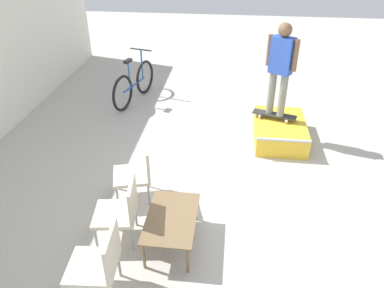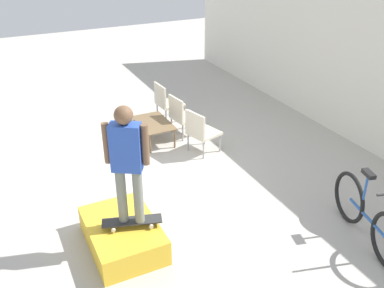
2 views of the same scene
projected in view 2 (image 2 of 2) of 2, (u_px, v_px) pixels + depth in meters
The scene contains 10 objects.
ground_plane at pixel (141, 178), 7.57m from camera, with size 24.00×24.00×0.00m, color #B7B2A8.
house_wall_back at pixel (344, 63), 8.58m from camera, with size 12.00×0.06×3.00m.
skate_ramp_box at pixel (123, 234), 5.91m from camera, with size 1.34×0.91×0.40m.
skateboard_on_ramp at pixel (132, 221), 5.74m from camera, with size 0.43×0.83×0.07m.
person_skater at pixel (127, 157), 5.28m from camera, with size 0.37×0.50×1.66m.
coffee_table at pixel (154, 124), 8.66m from camera, with size 1.00×0.62×0.42m.
patio_chair_left at pixel (166, 101), 9.52m from camera, with size 0.56×0.56×0.88m.
patio_chair_center at pixel (182, 114), 8.85m from camera, with size 0.59×0.59×0.88m.
patio_chair_right at pixel (201, 130), 8.18m from camera, with size 0.64×0.64×0.88m.
bicycle at pixel (368, 217), 5.90m from camera, with size 1.74×0.62×1.09m.
Camera 2 is at (6.18, -2.00, 4.04)m, focal length 40.00 mm.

